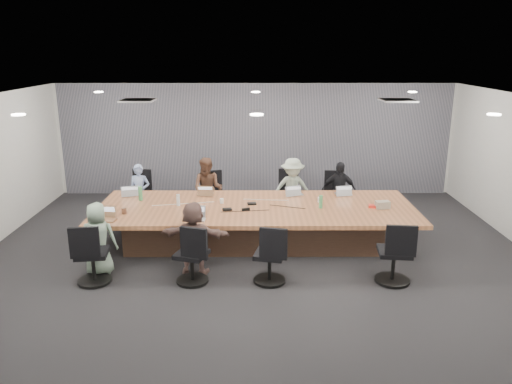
{
  "coord_description": "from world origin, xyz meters",
  "views": [
    {
      "loc": [
        -0.03,
        -8.52,
        3.63
      ],
      "look_at": [
        0.0,
        0.4,
        1.05
      ],
      "focal_mm": 35.0,
      "sensor_mm": 36.0,
      "label": 1
    }
  ],
  "objects_px": {
    "chair_2": "(291,197)",
    "mug_brown": "(124,211)",
    "laptop_2": "(294,194)",
    "person_4": "(98,239)",
    "laptop_4": "(107,220)",
    "laptop_5": "(197,220)",
    "chair_1": "(210,199)",
    "laptop_0": "(133,194)",
    "person_0": "(140,193)",
    "chair_4": "(93,258)",
    "person_2": "(292,189)",
    "laptop_3": "(343,194)",
    "person_5": "(194,238)",
    "conference_table": "(256,223)",
    "canvas_bag": "(383,205)",
    "bottle_green_left": "(140,193)",
    "snack_packet": "(374,206)",
    "laptop_1": "(205,194)",
    "stapler": "(246,209)",
    "chair_6": "(270,259)",
    "bottle_green_right": "(321,202)",
    "chair_0": "(144,197)",
    "chair_5": "(192,259)",
    "person_1": "(208,189)",
    "chair_3": "(336,199)",
    "chair_7": "(394,257)",
    "bottle_clear": "(178,200)"
  },
  "relations": [
    {
      "from": "chair_2",
      "to": "mug_brown",
      "type": "xyz_separation_m",
      "value": [
        -3.19,
        -2.14,
        0.39
      ]
    },
    {
      "from": "laptop_2",
      "to": "person_4",
      "type": "relative_size",
      "value": 0.26
    },
    {
      "from": "person_4",
      "to": "chair_2",
      "type": "bearing_deg",
      "value": -141.68
    },
    {
      "from": "laptop_4",
      "to": "laptop_5",
      "type": "relative_size",
      "value": 1.1
    },
    {
      "from": "chair_1",
      "to": "laptop_0",
      "type": "distance_m",
      "value": 1.77
    },
    {
      "from": "person_0",
      "to": "laptop_5",
      "type": "distance_m",
      "value": 2.62
    },
    {
      "from": "chair_4",
      "to": "person_2",
      "type": "height_order",
      "value": "person_2"
    },
    {
      "from": "laptop_2",
      "to": "laptop_3",
      "type": "xyz_separation_m",
      "value": [
        1.0,
        0.0,
        0.0
      ]
    },
    {
      "from": "chair_1",
      "to": "person_5",
      "type": "distance_m",
      "value": 3.06
    },
    {
      "from": "person_0",
      "to": "conference_table",
      "type": "bearing_deg",
      "value": -24.53
    },
    {
      "from": "laptop_0",
      "to": "canvas_bag",
      "type": "bearing_deg",
      "value": 159.21
    },
    {
      "from": "bottle_green_left",
      "to": "conference_table",
      "type": "bearing_deg",
      "value": -9.88
    },
    {
      "from": "snack_packet",
      "to": "chair_4",
      "type": "bearing_deg",
      "value": -161.51
    },
    {
      "from": "laptop_1",
      "to": "chair_2",
      "type": "bearing_deg",
      "value": -148.19
    },
    {
      "from": "chair_2",
      "to": "bottle_green_left",
      "type": "height_order",
      "value": "bottle_green_left"
    },
    {
      "from": "person_0",
      "to": "stapler",
      "type": "relative_size",
      "value": 8.34
    },
    {
      "from": "person_0",
      "to": "mug_brown",
      "type": "distance_m",
      "value": 1.8
    },
    {
      "from": "person_0",
      "to": "laptop_2",
      "type": "distance_m",
      "value": 3.36
    },
    {
      "from": "chair_6",
      "to": "bottle_green_right",
      "type": "distance_m",
      "value": 1.93
    },
    {
      "from": "laptop_5",
      "to": "chair_0",
      "type": "bearing_deg",
      "value": 123.32
    },
    {
      "from": "laptop_0",
      "to": "chair_5",
      "type": "bearing_deg",
      "value": 110.76
    },
    {
      "from": "chair_0",
      "to": "bottle_green_left",
      "type": "xyz_separation_m",
      "value": [
        0.24,
        -1.3,
        0.47
      ]
    },
    {
      "from": "laptop_0",
      "to": "laptop_4",
      "type": "bearing_deg",
      "value": 76.81
    },
    {
      "from": "chair_4",
      "to": "person_1",
      "type": "xyz_separation_m",
      "value": [
        1.57,
        3.05,
        0.27
      ]
    },
    {
      "from": "chair_6",
      "to": "person_4",
      "type": "distance_m",
      "value": 2.85
    },
    {
      "from": "chair_3",
      "to": "bottle_green_right",
      "type": "distance_m",
      "value": 1.97
    },
    {
      "from": "laptop_5",
      "to": "canvas_bag",
      "type": "bearing_deg",
      "value": 13.66
    },
    {
      "from": "person_0",
      "to": "person_1",
      "type": "bearing_deg",
      "value": 3.71
    },
    {
      "from": "chair_5",
      "to": "canvas_bag",
      "type": "relative_size",
      "value": 3.17
    },
    {
      "from": "chair_6",
      "to": "laptop_0",
      "type": "relative_size",
      "value": 2.34
    },
    {
      "from": "snack_packet",
      "to": "conference_table",
      "type": "bearing_deg",
      "value": 177.84
    },
    {
      "from": "laptop_2",
      "to": "chair_0",
      "type": "bearing_deg",
      "value": -28.68
    },
    {
      "from": "conference_table",
      "to": "person_5",
      "type": "height_order",
      "value": "person_5"
    },
    {
      "from": "person_1",
      "to": "laptop_1",
      "type": "relative_size",
      "value": 4.31
    },
    {
      "from": "person_0",
      "to": "person_5",
      "type": "relative_size",
      "value": 1.0
    },
    {
      "from": "chair_7",
      "to": "mug_brown",
      "type": "relative_size",
      "value": 8.11
    },
    {
      "from": "chair_0",
      "to": "person_4",
      "type": "bearing_deg",
      "value": 102.8
    },
    {
      "from": "conference_table",
      "to": "person_4",
      "type": "bearing_deg",
      "value": -152.6
    },
    {
      "from": "chair_0",
      "to": "chair_3",
      "type": "height_order",
      "value": "chair_0"
    },
    {
      "from": "chair_6",
      "to": "person_4",
      "type": "relative_size",
      "value": 0.65
    },
    {
      "from": "conference_table",
      "to": "chair_0",
      "type": "distance_m",
      "value": 3.03
    },
    {
      "from": "person_4",
      "to": "canvas_bag",
      "type": "distance_m",
      "value": 5.13
    },
    {
      "from": "chair_2",
      "to": "mug_brown",
      "type": "bearing_deg",
      "value": 47.41
    },
    {
      "from": "chair_6",
      "to": "person_2",
      "type": "relative_size",
      "value": 0.58
    },
    {
      "from": "bottle_clear",
      "to": "stapler",
      "type": "xyz_separation_m",
      "value": [
        1.29,
        -0.32,
        -0.08
      ]
    },
    {
      "from": "chair_1",
      "to": "chair_3",
      "type": "xyz_separation_m",
      "value": [
        2.83,
        0.0,
        -0.01
      ]
    },
    {
      "from": "person_1",
      "to": "person_2",
      "type": "xyz_separation_m",
      "value": [
        1.83,
        0.0,
        -0.0
      ]
    },
    {
      "from": "laptop_1",
      "to": "laptop_2",
      "type": "relative_size",
      "value": 0.99
    },
    {
      "from": "laptop_5",
      "to": "bottle_green_right",
      "type": "relative_size",
      "value": 1.15
    },
    {
      "from": "conference_table",
      "to": "chair_2",
      "type": "height_order",
      "value": "chair_2"
    }
  ]
}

